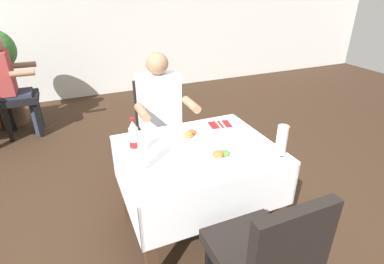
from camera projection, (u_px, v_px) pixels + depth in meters
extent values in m
plane|color=#382619|center=(216.00, 230.00, 2.41)|extent=(11.00, 11.00, 0.00)
cube|color=silver|center=(111.00, 0.00, 4.82)|extent=(11.00, 0.12, 3.06)
cube|color=white|center=(198.00, 149.00, 2.10)|extent=(1.07, 0.86, 0.02)
cube|color=white|center=(226.00, 205.00, 1.83)|extent=(1.07, 0.02, 0.32)
cube|color=white|center=(177.00, 144.00, 2.53)|extent=(1.07, 0.02, 0.32)
cube|color=white|center=(125.00, 187.00, 1.99)|extent=(0.02, 0.86, 0.32)
cube|color=white|center=(258.00, 155.00, 2.37)|extent=(0.02, 0.86, 0.32)
cube|color=#472D1E|center=(150.00, 247.00, 1.79)|extent=(0.07, 0.07, 0.72)
cube|color=#472D1E|center=(280.00, 205.00, 2.13)|extent=(0.07, 0.07, 0.72)
cube|color=#472D1E|center=(124.00, 180.00, 2.41)|extent=(0.07, 0.07, 0.72)
cube|color=#472D1E|center=(228.00, 156.00, 2.74)|extent=(0.07, 0.07, 0.72)
cube|color=black|center=(165.00, 136.00, 2.81)|extent=(0.44, 0.44, 0.08)
cube|color=black|center=(156.00, 101.00, 2.90)|extent=(0.42, 0.06, 0.44)
cube|color=black|center=(155.00, 173.00, 2.73)|extent=(0.04, 0.04, 0.45)
cube|color=black|center=(189.00, 165.00, 2.85)|extent=(0.04, 0.04, 0.45)
cube|color=black|center=(145.00, 155.00, 3.01)|extent=(0.04, 0.04, 0.45)
cube|color=black|center=(177.00, 149.00, 3.13)|extent=(0.04, 0.04, 0.45)
cube|color=black|center=(253.00, 251.00, 1.61)|extent=(0.44, 0.44, 0.08)
cube|color=black|center=(291.00, 250.00, 1.29)|extent=(0.42, 0.06, 0.44)
cube|color=black|center=(257.00, 252.00, 1.93)|extent=(0.04, 0.04, 0.45)
cylinder|color=#282D42|center=(162.00, 173.00, 2.73)|extent=(0.10, 0.10, 0.45)
cylinder|color=#282D42|center=(178.00, 169.00, 2.78)|extent=(0.10, 0.10, 0.45)
cube|color=#282D42|center=(163.00, 136.00, 2.76)|extent=(0.34, 0.36, 0.12)
cube|color=silver|center=(159.00, 102.00, 2.69)|extent=(0.36, 0.20, 0.50)
sphere|color=#997051|center=(157.00, 64.00, 2.53)|extent=(0.19, 0.19, 0.19)
cylinder|color=#997051|center=(142.00, 112.00, 2.41)|extent=(0.07, 0.26, 0.07)
cylinder|color=#997051|center=(191.00, 104.00, 2.56)|extent=(0.07, 0.26, 0.07)
cube|color=white|center=(217.00, 158.00, 1.97)|extent=(0.26, 0.26, 0.01)
ellipsoid|color=#4C8E38|center=(224.00, 153.00, 1.99)|extent=(0.09, 0.09, 0.03)
ellipsoid|color=gold|center=(219.00, 155.00, 1.95)|extent=(0.08, 0.08, 0.04)
ellipsoid|color=#99602D|center=(218.00, 154.00, 1.96)|extent=(0.09, 0.09, 0.05)
cube|color=white|center=(188.00, 137.00, 2.24)|extent=(0.23, 0.23, 0.01)
ellipsoid|color=#B77A38|center=(188.00, 135.00, 2.22)|extent=(0.10, 0.10, 0.03)
ellipsoid|color=#C14C33|center=(192.00, 132.00, 2.26)|extent=(0.09, 0.09, 0.04)
ellipsoid|color=#99602D|center=(189.00, 134.00, 2.21)|extent=(0.08, 0.07, 0.05)
cylinder|color=white|center=(279.00, 158.00, 1.98)|extent=(0.07, 0.07, 0.01)
cylinder|color=white|center=(279.00, 155.00, 1.97)|extent=(0.02, 0.02, 0.03)
cylinder|color=white|center=(282.00, 140.00, 1.92)|extent=(0.07, 0.07, 0.20)
cylinder|color=black|center=(281.00, 143.00, 1.93)|extent=(0.06, 0.06, 0.15)
cylinder|color=white|center=(145.00, 168.00, 1.86)|extent=(0.07, 0.07, 0.01)
cylinder|color=white|center=(145.00, 166.00, 1.86)|extent=(0.02, 0.02, 0.03)
cylinder|color=white|center=(143.00, 151.00, 1.81)|extent=(0.06, 0.06, 0.18)
cylinder|color=#C68928|center=(144.00, 158.00, 1.83)|extent=(0.06, 0.06, 0.08)
cylinder|color=silver|center=(134.00, 142.00, 1.96)|extent=(0.06, 0.06, 0.20)
cylinder|color=red|center=(134.00, 144.00, 1.96)|extent=(0.06, 0.06, 0.05)
cone|color=silver|center=(133.00, 124.00, 1.90)|extent=(0.06, 0.06, 0.05)
cylinder|color=red|center=(132.00, 119.00, 1.89)|extent=(0.03, 0.03, 0.02)
cube|color=maroon|center=(220.00, 124.00, 2.44)|extent=(0.19, 0.16, 0.01)
cube|color=silver|center=(218.00, 124.00, 2.43)|extent=(0.05, 0.19, 0.01)
cube|color=silver|center=(222.00, 123.00, 2.44)|extent=(0.05, 0.19, 0.01)
cube|color=black|center=(19.00, 98.00, 3.73)|extent=(0.44, 0.44, 0.08)
cube|color=black|center=(39.00, 120.00, 3.77)|extent=(0.04, 0.04, 0.45)
cube|color=black|center=(39.00, 111.00, 4.05)|extent=(0.04, 0.04, 0.45)
cube|color=black|center=(8.00, 125.00, 3.65)|extent=(0.04, 0.04, 0.45)
cube|color=black|center=(11.00, 115.00, 3.93)|extent=(0.04, 0.04, 0.45)
cylinder|color=#282D42|center=(36.00, 118.00, 3.83)|extent=(0.10, 0.10, 0.45)
cylinder|color=#282D42|center=(37.00, 114.00, 3.97)|extent=(0.10, 0.10, 0.45)
cube|color=#282D42|center=(17.00, 97.00, 3.72)|extent=(0.36, 0.34, 0.12)
cube|color=#9E3838|center=(2.00, 73.00, 3.55)|extent=(0.20, 0.36, 0.50)
cylinder|color=#997051|center=(22.00, 73.00, 3.44)|extent=(0.26, 0.07, 0.07)
cylinder|color=#997051|center=(25.00, 65.00, 3.80)|extent=(0.26, 0.07, 0.07)
cylinder|color=brown|center=(12.00, 111.00, 4.14)|extent=(0.33, 0.33, 0.38)
cylinder|color=brown|center=(4.00, 82.00, 3.96)|extent=(0.05, 0.05, 0.44)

